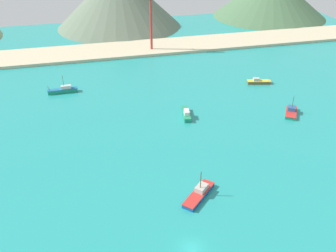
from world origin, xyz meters
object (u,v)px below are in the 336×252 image
fishing_boat_5 (199,194)px  fishing_boat_7 (63,90)px  fishing_boat_0 (258,82)px  fishing_boat_3 (291,112)px  radio_tower (151,19)px  fishing_boat_2 (186,114)px

fishing_boat_5 → fishing_boat_7: 69.28m
fishing_boat_0 → fishing_boat_3: 24.09m
fishing_boat_5 → fishing_boat_7: fishing_boat_5 is taller
fishing_boat_7 → radio_tower: 53.64m
fishing_boat_3 → fishing_boat_5: 49.69m
fishing_boat_7 → fishing_boat_3: bearing=-26.0°
fishing_boat_2 → fishing_boat_7: fishing_boat_7 is taller
fishing_boat_0 → radio_tower: bearing=124.6°
fishing_boat_5 → fishing_boat_7: size_ratio=0.93×
radio_tower → fishing_boat_3: bearing=-66.4°
fishing_boat_2 → fishing_boat_5: (-7.75, -36.24, -0.17)m
fishing_boat_0 → fishing_boat_3: bearing=-91.4°
fishing_boat_3 → fishing_boat_7: size_ratio=0.85×
fishing_boat_0 → fishing_boat_3: size_ratio=1.01×
fishing_boat_7 → fishing_boat_0: bearing=-7.6°
fishing_boat_3 → fishing_boat_7: 76.00m
fishing_boat_5 → fishing_boat_7: (-28.57, 63.12, 0.19)m
fishing_boat_0 → fishing_boat_7: (-68.91, 9.20, 0.21)m
fishing_boat_0 → radio_tower: 55.14m
fishing_boat_2 → fishing_boat_5: 37.06m
fishing_boat_0 → fishing_boat_2: size_ratio=0.98×
fishing_boat_2 → fishing_boat_7: size_ratio=0.88×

